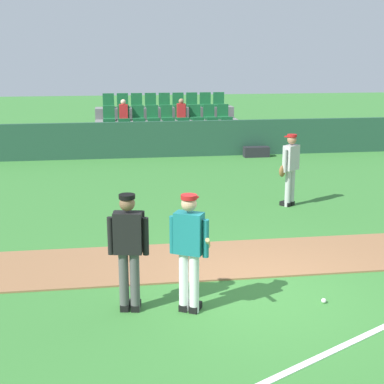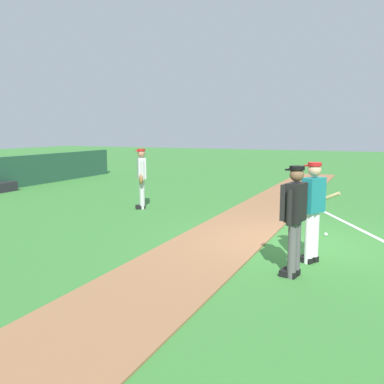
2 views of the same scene
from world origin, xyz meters
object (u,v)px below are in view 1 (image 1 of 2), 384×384
Objects in this scene: runner_grey_jersey at (290,167)px; equipment_bag at (256,152)px; batter_teal_jersey at (190,249)px; umpire_home_plate at (129,246)px; baseball at (324,301)px.

runner_grey_jersey is 1.96× the size of equipment_bag.
batter_teal_jersey is 6.21m from runner_grey_jersey.
equipment_bag is (4.92, 11.61, -0.82)m from umpire_home_plate.
umpire_home_plate is 1.00× the size of runner_grey_jersey.
runner_grey_jersey is at bearing -97.64° from equipment_bag.
umpire_home_plate is at bearing -112.97° from equipment_bag.
equipment_bag reaches higher than baseball.
umpire_home_plate reaches higher than baseball.
runner_grey_jersey is at bearing 51.84° from umpire_home_plate.
batter_teal_jersey is at bearing -10.88° from umpire_home_plate.
runner_grey_jersey is 6.56m from equipment_bag.
umpire_home_plate and runner_grey_jersey have the same top height.
batter_teal_jersey is 1.96× the size of equipment_bag.
runner_grey_jersey is 23.78× the size of baseball.
batter_teal_jersey is 1.00× the size of umpire_home_plate.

